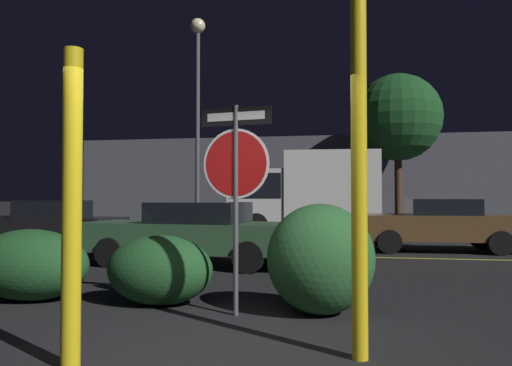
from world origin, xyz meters
name	(u,v)px	position (x,y,z in m)	size (l,w,h in m)	color
ground_plane	(209,361)	(0.00, 0.00, 0.00)	(260.00, 260.00, 0.00)	black
road_center_stripe	(297,256)	(0.00, 7.82, 0.00)	(36.19, 0.12, 0.01)	gold
stop_sign	(236,166)	(-0.14, 1.67, 1.79)	(0.90, 0.16, 2.53)	#4C4C51
yellow_pole_left	(72,207)	(-1.08, -0.37, 1.33)	(0.16, 0.16, 2.67)	yellow
yellow_pole_right	(359,178)	(1.29, 0.29, 1.59)	(0.14, 0.14, 3.17)	yellow
hedge_bush_1	(30,265)	(-3.10, 2.01, 0.49)	(1.67, 1.05, 0.98)	#1E4C23
hedge_bush_2	(160,270)	(-1.25, 2.06, 0.46)	(1.42, 0.96, 0.92)	#1E4C23
hedge_bush_3	(320,259)	(0.86, 1.91, 0.67)	(1.31, 1.18, 1.34)	#285B2D
passing_car_1	(50,222)	(-7.74, 9.67, 0.66)	(4.76, 2.18, 1.31)	black
passing_car_2	(194,232)	(-1.97, 5.88, 0.67)	(4.93, 2.20, 1.31)	#335B38
passing_car_3	(438,224)	(3.54, 9.53, 0.70)	(4.37, 1.94, 1.36)	brown
delivery_truck	(303,191)	(-0.41, 14.49, 1.64)	(5.58, 2.71, 3.09)	silver
street_lamp	(198,82)	(-4.34, 13.85, 5.75)	(0.56, 0.56, 8.19)	#4C4C51
tree_0	(398,118)	(3.42, 18.30, 4.88)	(3.81, 3.81, 6.80)	#422D1E
building_backdrop	(323,182)	(-0.06, 22.82, 2.23)	(25.49, 4.46, 4.46)	#4C4C56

